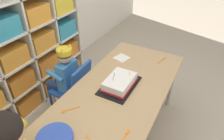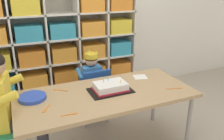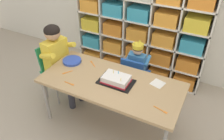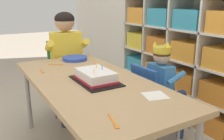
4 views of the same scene
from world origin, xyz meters
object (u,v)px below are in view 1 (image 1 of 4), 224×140
at_px(activity_table, 119,94).
at_px(fork_near_cake_tray, 125,136).
at_px(classroom_chair_blue, 75,87).
at_px(birthday_cake_on_tray, 120,83).
at_px(fork_by_napkin, 162,60).
at_px(child_with_crown, 64,74).
at_px(fork_at_table_front_edge, 69,110).
at_px(paper_plate_stack, 55,138).

height_order(activity_table, fork_near_cake_tray, fork_near_cake_tray).
xyz_separation_m(classroom_chair_blue, fork_near_cake_tray, (-0.44, -0.75, 0.23)).
bearing_deg(birthday_cake_on_tray, fork_by_napkin, -18.73).
xyz_separation_m(activity_table, child_with_crown, (0.07, 0.63, -0.05)).
xyz_separation_m(activity_table, fork_near_cake_tray, (-0.38, -0.23, 0.05)).
height_order(child_with_crown, fork_at_table_front_edge, child_with_crown).
bearing_deg(fork_by_napkin, classroom_chair_blue, -37.69).
xyz_separation_m(child_with_crown, fork_at_table_front_edge, (-0.43, -0.42, 0.09)).
bearing_deg(fork_near_cake_tray, birthday_cake_on_tray, -146.93).
relative_size(classroom_chair_blue, paper_plate_stack, 3.02).
bearing_deg(child_with_crown, paper_plate_stack, 35.25).
height_order(fork_near_cake_tray, fork_by_napkin, same).
bearing_deg(fork_by_napkin, fork_near_cake_tray, 17.64).
distance_m(fork_near_cake_tray, fork_by_napkin, 0.99).
xyz_separation_m(classroom_chair_blue, child_with_crown, (-0.00, 0.11, 0.13)).
bearing_deg(birthday_cake_on_tray, fork_at_table_front_edge, 154.74).
bearing_deg(child_with_crown, classroom_chair_blue, 89.89).
distance_m(activity_table, fork_near_cake_tray, 0.44).
distance_m(paper_plate_stack, fork_at_table_front_edge, 0.25).
bearing_deg(classroom_chair_blue, paper_plate_stack, 28.45).
bearing_deg(fork_by_napkin, child_with_crown, -41.71).
bearing_deg(activity_table, paper_plate_stack, 167.63).
bearing_deg(paper_plate_stack, fork_near_cake_tray, -57.99).
bearing_deg(birthday_cake_on_tray, fork_near_cake_tray, -149.57).
xyz_separation_m(fork_at_table_front_edge, fork_by_napkin, (0.97, -0.38, 0.00)).
bearing_deg(classroom_chair_blue, fork_by_napkin, 126.92).
distance_m(classroom_chair_blue, fork_by_napkin, 0.90).
relative_size(paper_plate_stack, fork_by_napkin, 1.55).
xyz_separation_m(fork_near_cake_tray, fork_by_napkin, (0.98, 0.06, 0.00)).
bearing_deg(child_with_crown, fork_near_cake_tray, 61.57).
distance_m(birthday_cake_on_tray, fork_at_table_front_edge, 0.46).
bearing_deg(fork_at_table_front_edge, fork_by_napkin, 16.66).
xyz_separation_m(birthday_cake_on_tray, fork_by_napkin, (0.56, -0.19, -0.03)).
bearing_deg(fork_at_table_front_edge, birthday_cake_on_tray, 12.98).
xyz_separation_m(activity_table, birthday_cake_on_tray, (0.05, 0.02, 0.08)).
bearing_deg(classroom_chair_blue, activity_table, 81.21).
bearing_deg(fork_near_cake_tray, activity_table, -145.62).
xyz_separation_m(classroom_chair_blue, paper_plate_stack, (-0.67, -0.38, 0.24)).
bearing_deg(birthday_cake_on_tray, child_with_crown, 88.52).
relative_size(paper_plate_stack, fork_at_table_front_edge, 1.88).
relative_size(activity_table, classroom_chair_blue, 2.26).
xyz_separation_m(paper_plate_stack, fork_at_table_front_edge, (0.24, 0.08, -0.01)).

